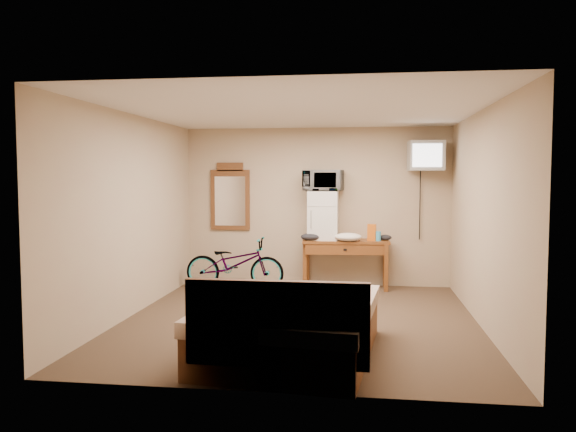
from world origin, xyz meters
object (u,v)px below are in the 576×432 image
at_px(blue_cup, 378,236).
at_px(wall_mirror, 230,197).
at_px(desk, 346,248).
at_px(bed, 291,326).
at_px(crt_television, 426,156).
at_px(mini_fridge, 323,215).
at_px(microwave, 323,181).
at_px(bicycle, 235,263).

relative_size(blue_cup, wall_mirror, 0.13).
relative_size(desk, bed, 0.62).
relative_size(desk, crt_television, 2.24).
relative_size(mini_fridge, microwave, 1.27).
relative_size(desk, microwave, 2.29).
bearing_deg(crt_television, microwave, 178.22).
bearing_deg(blue_cup, microwave, 174.10).
bearing_deg(blue_cup, desk, 177.73).
height_order(crt_television, wall_mirror, crt_television).
bearing_deg(crt_television, desk, -179.02).
xyz_separation_m(mini_fridge, wall_mirror, (-1.53, 0.20, 0.26)).
xyz_separation_m(desk, wall_mirror, (-1.88, 0.27, 0.76)).
relative_size(microwave, blue_cup, 4.10).
xyz_separation_m(crt_television, bed, (-1.60, -3.40, -1.74)).
height_order(crt_television, bicycle, crt_television).
distance_m(desk, blue_cup, 0.53).
bearing_deg(microwave, mini_fridge, -117.32).
bearing_deg(bed, crt_television, 64.78).
xyz_separation_m(mini_fridge, bed, (-0.06, -3.44, -0.83)).
xyz_separation_m(microwave, bed, (-0.06, -3.44, -1.37)).
height_order(mini_fridge, bed, mini_fridge).
relative_size(blue_cup, bed, 0.07).
height_order(desk, mini_fridge, mini_fridge).
distance_m(blue_cup, bed, 3.52).
height_order(wall_mirror, bicycle, wall_mirror).
relative_size(blue_cup, bicycle, 0.09).
bearing_deg(wall_mirror, desk, -8.24).
relative_size(microwave, bicycle, 0.39).
relative_size(microwave, crt_television, 0.98).
distance_m(desk, wall_mirror, 2.05).
bearing_deg(crt_television, bicycle, -173.90).
bearing_deg(microwave, bicycle, -158.71).
xyz_separation_m(desk, microwave, (-0.35, 0.07, 1.04)).
bearing_deg(bicycle, desk, -80.85).
bearing_deg(wall_mirror, microwave, -7.61).
bearing_deg(desk, blue_cup, -2.27).
bearing_deg(microwave, desk, -4.55).
bearing_deg(mini_fridge, wall_mirror, 172.38).
xyz_separation_m(wall_mirror, bed, (1.47, -3.65, -1.10)).
bearing_deg(wall_mirror, bicycle, -70.45).
bearing_deg(bicycle, wall_mirror, 19.04).
relative_size(microwave, wall_mirror, 0.54).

